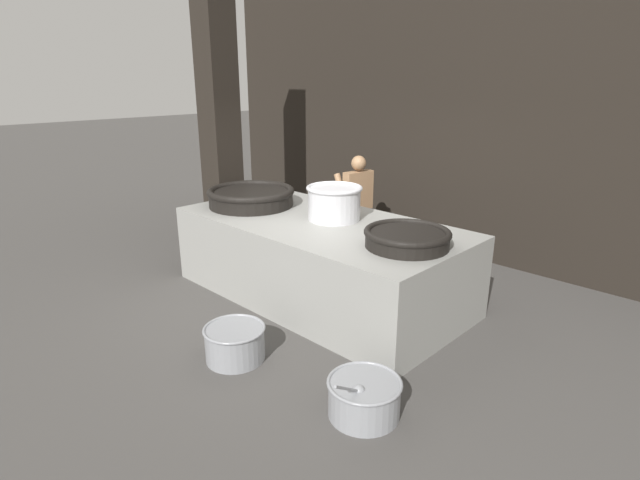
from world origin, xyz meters
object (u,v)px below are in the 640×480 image
object	(u,v)px
stock_pot	(334,202)
prep_bowl_vegetables	(364,396)
giant_wok_near	(251,196)
cook	(357,204)
giant_wok_far	(407,237)
prep_bowl_meat	(235,342)

from	to	relation	value
stock_pot	prep_bowl_vegetables	world-z (taller)	stock_pot
giant_wok_near	cook	world-z (taller)	cook
giant_wok_far	stock_pot	bearing A→B (deg)	169.10
giant_wok_far	stock_pot	xyz separation A→B (m)	(-1.28, 0.25, 0.12)
prep_bowl_vegetables	prep_bowl_meat	distance (m)	1.53
cook	prep_bowl_vegetables	size ratio (longest dim) A/B	1.97
giant_wok_near	stock_pot	xyz separation A→B (m)	(1.31, 0.30, 0.09)
stock_pot	cook	distance (m)	1.48
giant_wok_near	prep_bowl_meat	bearing A→B (deg)	-43.43
giant_wok_far	cook	distance (m)	2.48
prep_bowl_meat	stock_pot	bearing A→B (deg)	101.28
cook	prep_bowl_vegetables	xyz separation A→B (m)	(2.56, -2.93, -0.70)
stock_pot	prep_bowl_meat	size ratio (longest dim) A/B	1.12
giant_wok_near	giant_wok_far	size ratio (longest dim) A/B	1.31
giant_wok_near	prep_bowl_vegetables	size ratio (longest dim) A/B	1.47
cook	prep_bowl_meat	size ratio (longest dim) A/B	2.58
cook	prep_bowl_meat	world-z (taller)	cook
prep_bowl_meat	giant_wok_far	bearing A→B (deg)	61.15
stock_pot	cook	world-z (taller)	cook
stock_pot	cook	bearing A→B (deg)	118.02
giant_wok_near	prep_bowl_vegetables	xyz separation A→B (m)	(3.20, -1.37, -0.98)
cook	prep_bowl_vegetables	world-z (taller)	cook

